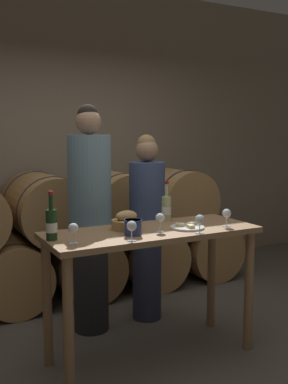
{
  "coord_description": "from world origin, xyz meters",
  "views": [
    {
      "loc": [
        -1.47,
        -2.69,
        1.61
      ],
      "look_at": [
        0.0,
        0.12,
        1.19
      ],
      "focal_mm": 42.0,
      "sensor_mm": 36.0,
      "label": 1
    }
  ],
  "objects_px": {
    "wine_bottle_white": "(166,208)",
    "bread_basket": "(126,222)",
    "tasting_table": "(152,252)",
    "wine_glass_left": "(132,227)",
    "person_right": "(147,225)",
    "person_left": "(90,217)",
    "wine_glass_center": "(160,219)",
    "wine_glass_right": "(200,220)",
    "wine_glass_far_right": "(227,214)",
    "wine_bottle_red": "(51,224)",
    "wine_glass_far_left": "(73,229)",
    "blue_crock": "(133,227)",
    "cheese_plate": "(187,227)"
  },
  "relations": [
    {
      "from": "wine_glass_center",
      "to": "tasting_table",
      "type": "bearing_deg",
      "value": 101.26
    },
    {
      "from": "wine_glass_right",
      "to": "wine_glass_far_right",
      "type": "height_order",
      "value": "same"
    },
    {
      "from": "tasting_table",
      "to": "wine_glass_left",
      "type": "bearing_deg",
      "value": -139.16
    },
    {
      "from": "blue_crock",
      "to": "wine_glass_left",
      "type": "relative_size",
      "value": 0.94
    },
    {
      "from": "bread_basket",
      "to": "person_right",
      "type": "bearing_deg",
      "value": 50.18
    },
    {
      "from": "person_left",
      "to": "wine_glass_left",
      "type": "relative_size",
      "value": 14.29
    },
    {
      "from": "tasting_table",
      "to": "wine_bottle_white",
      "type": "relative_size",
      "value": 4.91
    },
    {
      "from": "person_left",
      "to": "person_right",
      "type": "height_order",
      "value": "person_left"
    },
    {
      "from": "bread_basket",
      "to": "wine_glass_center",
      "type": "bearing_deg",
      "value": -45.99
    },
    {
      "from": "wine_bottle_white",
      "to": "wine_glass_center",
      "type": "distance_m",
      "value": 0.4
    },
    {
      "from": "wine_glass_far_left",
      "to": "cheese_plate",
      "type": "bearing_deg",
      "value": 3.59
    },
    {
      "from": "wine_glass_far_left",
      "to": "wine_glass_center",
      "type": "height_order",
      "value": "same"
    },
    {
      "from": "wine_bottle_red",
      "to": "wine_glass_far_left",
      "type": "distance_m",
      "value": 0.18
    },
    {
      "from": "wine_glass_far_left",
      "to": "blue_crock",
      "type": "bearing_deg",
      "value": 6.12
    },
    {
      "from": "person_right",
      "to": "wine_bottle_red",
      "type": "distance_m",
      "value": 1.19
    },
    {
      "from": "wine_bottle_red",
      "to": "blue_crock",
      "type": "relative_size",
      "value": 2.58
    },
    {
      "from": "wine_glass_far_left",
      "to": "bread_basket",
      "type": "bearing_deg",
      "value": 25.95
    },
    {
      "from": "person_left",
      "to": "wine_glass_far_right",
      "type": "relative_size",
      "value": 14.29
    },
    {
      "from": "wine_bottle_red",
      "to": "person_right",
      "type": "bearing_deg",
      "value": 31.27
    },
    {
      "from": "wine_glass_center",
      "to": "wine_glass_right",
      "type": "height_order",
      "value": "same"
    },
    {
      "from": "person_left",
      "to": "tasting_table",
      "type": "bearing_deg",
      "value": -70.82
    },
    {
      "from": "tasting_table",
      "to": "person_left",
      "type": "bearing_deg",
      "value": 109.18
    },
    {
      "from": "wine_glass_center",
      "to": "person_left",
      "type": "bearing_deg",
      "value": 108.26
    },
    {
      "from": "tasting_table",
      "to": "person_right",
      "type": "distance_m",
      "value": 0.7
    },
    {
      "from": "person_left",
      "to": "wine_glass_center",
      "type": "xyz_separation_m",
      "value": [
        0.24,
        -0.71,
        0.09
      ]
    },
    {
      "from": "wine_bottle_white",
      "to": "bread_basket",
      "type": "distance_m",
      "value": 0.43
    },
    {
      "from": "wine_bottle_white",
      "to": "wine_glass_right",
      "type": "bearing_deg",
      "value": -93.14
    },
    {
      "from": "blue_crock",
      "to": "wine_glass_left",
      "type": "xyz_separation_m",
      "value": [
        -0.08,
        -0.14,
        0.03
      ]
    },
    {
      "from": "tasting_table",
      "to": "person_left",
      "type": "xyz_separation_m",
      "value": [
        -0.22,
        0.63,
        0.16
      ]
    },
    {
      "from": "tasting_table",
      "to": "wine_glass_left",
      "type": "xyz_separation_m",
      "value": [
        -0.27,
        -0.23,
        0.25
      ]
    },
    {
      "from": "wine_bottle_white",
      "to": "blue_crock",
      "type": "bearing_deg",
      "value": -144.13
    },
    {
      "from": "person_left",
      "to": "bread_basket",
      "type": "relative_size",
      "value": 8.71
    },
    {
      "from": "person_left",
      "to": "wine_bottle_white",
      "type": "distance_m",
      "value": 0.63
    },
    {
      "from": "bread_basket",
      "to": "wine_glass_far_left",
      "type": "xyz_separation_m",
      "value": [
        -0.46,
        -0.22,
        0.04
      ]
    },
    {
      "from": "wine_glass_right",
      "to": "wine_glass_far_right",
      "type": "xyz_separation_m",
      "value": [
        0.3,
        0.1,
        0.0
      ]
    },
    {
      "from": "wine_bottle_white",
      "to": "wine_glass_left",
      "type": "height_order",
      "value": "wine_bottle_white"
    },
    {
      "from": "wine_bottle_white",
      "to": "bread_basket",
      "type": "height_order",
      "value": "wine_bottle_white"
    },
    {
      "from": "bread_basket",
      "to": "cheese_plate",
      "type": "bearing_deg",
      "value": -23.46
    },
    {
      "from": "wine_bottle_white",
      "to": "bread_basket",
      "type": "bearing_deg",
      "value": -160.8
    },
    {
      "from": "wine_bottle_white",
      "to": "cheese_plate",
      "type": "height_order",
      "value": "wine_bottle_white"
    },
    {
      "from": "person_left",
      "to": "wine_glass_left",
      "type": "distance_m",
      "value": 0.87
    },
    {
      "from": "blue_crock",
      "to": "bread_basket",
      "type": "relative_size",
      "value": 0.57
    },
    {
      "from": "wine_bottle_red",
      "to": "cheese_plate",
      "type": "xyz_separation_m",
      "value": [
        0.94,
        -0.1,
        -0.09
      ]
    },
    {
      "from": "wine_glass_left",
      "to": "wine_glass_right",
      "type": "xyz_separation_m",
      "value": [
        0.5,
        -0.02,
        0.0
      ]
    },
    {
      "from": "wine_glass_center",
      "to": "wine_glass_right",
      "type": "bearing_deg",
      "value": -38.68
    },
    {
      "from": "bread_basket",
      "to": "wine_glass_far_left",
      "type": "bearing_deg",
      "value": -154.05
    },
    {
      "from": "bread_basket",
      "to": "wine_glass_left",
      "type": "relative_size",
      "value": 1.64
    },
    {
      "from": "wine_bottle_red",
      "to": "wine_bottle_white",
      "type": "relative_size",
      "value": 1.02
    },
    {
      "from": "wine_bottle_white",
      "to": "wine_glass_far_right",
      "type": "xyz_separation_m",
      "value": [
        0.27,
        -0.39,
        -0.01
      ]
    },
    {
      "from": "wine_bottle_white",
      "to": "bread_basket",
      "type": "relative_size",
      "value": 1.45
    }
  ]
}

